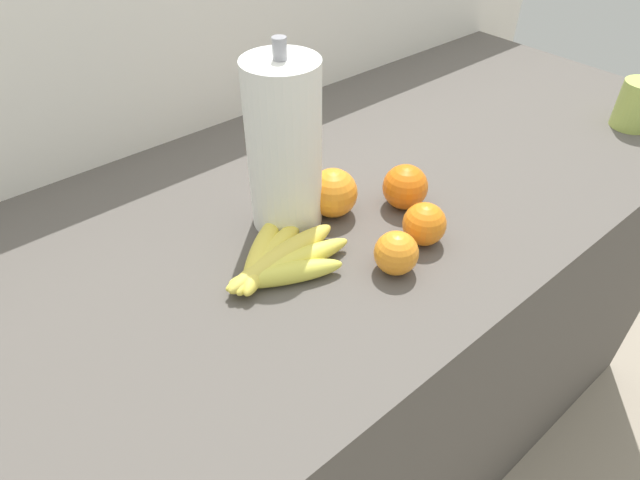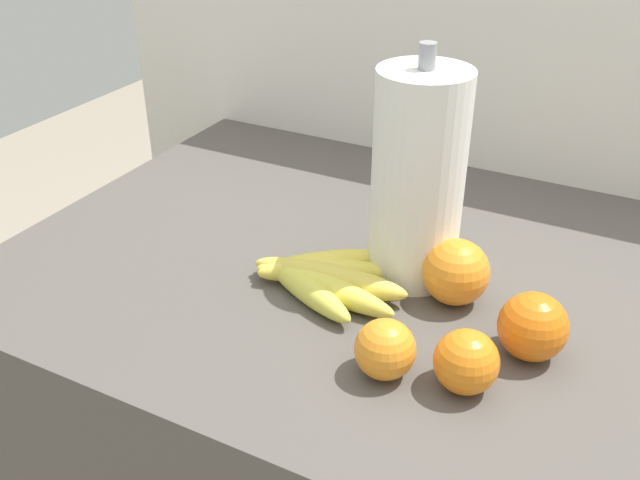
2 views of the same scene
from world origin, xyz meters
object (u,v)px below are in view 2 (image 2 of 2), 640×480
Objects in this scene: orange_front at (533,327)px; paper_towel_roll at (418,179)px; orange_back_left at (385,349)px; orange_center at (466,362)px; banana_bunch at (323,277)px; orange_right at (456,272)px.

paper_towel_roll is at bearing 151.06° from orange_front.
orange_back_left is 0.08m from orange_center.
banana_bunch is 3.14× the size of orange_back_left.
orange_right is at bearing -26.84° from paper_towel_roll.
banana_bunch is at bearing 178.00° from orange_front.
orange_center is at bearing -119.25° from orange_front.
orange_front is at bearing 38.55° from orange_back_left.
orange_right is at bearing 111.97° from orange_center.
paper_towel_roll is at bearing 46.06° from banana_bunch.
orange_right is (-0.11, 0.06, 0.00)m from orange_front.
orange_back_left is 0.17m from orange_right.
orange_right reaches higher than orange_back_left.
orange_right is (0.15, 0.05, 0.02)m from banana_bunch.
orange_front reaches higher than orange_center.
banana_bunch is 0.17m from paper_towel_roll.
orange_center is at bearing -54.85° from paper_towel_roll.
banana_bunch is 0.69× the size of paper_towel_roll.
paper_towel_roll is at bearing 103.03° from orange_back_left.
paper_towel_roll is (-0.07, 0.03, 0.09)m from orange_right.
orange_front is 0.12m from orange_right.
paper_towel_roll is at bearing 153.16° from orange_right.
orange_front is 0.16m from orange_back_left.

